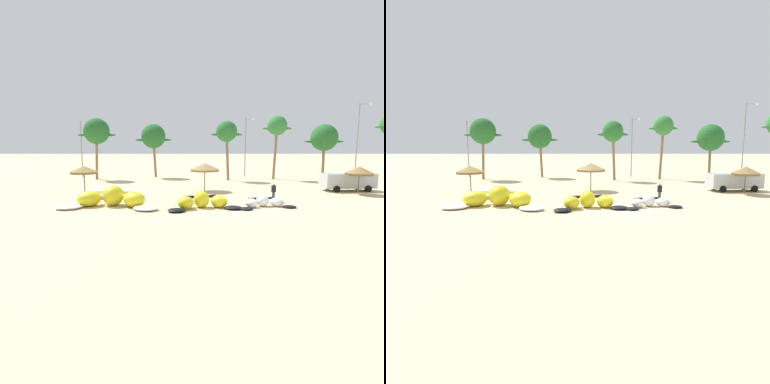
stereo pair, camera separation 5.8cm
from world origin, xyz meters
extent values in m
plane|color=beige|center=(0.00, 0.00, 0.00)|extent=(260.00, 260.00, 0.00)
ellipsoid|color=white|center=(-13.24, 0.03, 0.16)|extent=(2.34, 2.10, 0.33)
ellipsoid|color=yellow|center=(-11.98, 1.13, 0.61)|extent=(2.54, 2.58, 1.21)
ellipsoid|color=yellow|center=(-10.12, 1.43, 0.82)|extent=(1.82, 2.12, 1.64)
ellipsoid|color=yellow|center=(-8.35, 0.81, 0.61)|extent=(2.42, 2.54, 1.21)
ellipsoid|color=white|center=(-7.30, -0.50, 0.16)|extent=(2.49, 2.33, 0.33)
cylinder|color=white|center=(-10.06, 2.12, 0.98)|extent=(3.51, 0.63, 0.32)
cube|color=white|center=(-10.14, 1.23, 0.82)|extent=(1.33, 0.82, 0.04)
ellipsoid|color=black|center=(-4.96, -1.13, 0.13)|extent=(1.79, 1.74, 0.26)
ellipsoid|color=yellow|center=(-4.31, -0.09, 0.49)|extent=(1.64, 1.72, 0.98)
ellipsoid|color=yellow|center=(-3.08, 0.52, 0.66)|extent=(1.46, 1.58, 1.32)
ellipsoid|color=yellow|center=(-1.71, 0.47, 0.49)|extent=(1.82, 1.81, 0.98)
ellipsoid|color=black|center=(-0.69, -0.22, 0.13)|extent=(1.51, 1.38, 0.26)
cylinder|color=black|center=(-3.18, 0.99, 0.78)|extent=(2.54, 0.76, 0.23)
cube|color=black|center=(-3.05, 0.39, 0.66)|extent=(1.01, 0.67, 0.04)
ellipsoid|color=black|center=(0.25, -0.42, 0.10)|extent=(1.44, 1.41, 0.19)
ellipsoid|color=white|center=(0.78, 0.44, 0.36)|extent=(1.33, 1.38, 0.71)
ellipsoid|color=white|center=(1.78, 0.93, 0.48)|extent=(1.19, 1.26, 0.96)
ellipsoid|color=white|center=(2.91, 0.89, 0.36)|extent=(1.46, 1.46, 0.71)
ellipsoid|color=black|center=(3.74, 0.32, 0.10)|extent=(1.21, 1.13, 0.19)
cylinder|color=black|center=(1.71, 1.30, 0.57)|extent=(2.08, 0.62, 0.19)
cube|color=black|center=(1.81, 0.83, 0.48)|extent=(0.82, 0.54, 0.04)
cylinder|color=brown|center=(-13.85, 6.02, 1.17)|extent=(0.10, 0.10, 2.33)
cone|color=olive|center=(-13.85, 6.02, 2.60)|extent=(2.63, 2.63, 0.55)
cylinder|color=olive|center=(-13.85, 6.02, 2.23)|extent=(2.50, 2.50, 0.20)
cylinder|color=brown|center=(-2.41, 9.61, 1.13)|extent=(0.10, 0.10, 2.25)
cone|color=#9E7F4C|center=(-2.41, 9.61, 2.59)|extent=(3.14, 3.14, 0.67)
cylinder|color=olive|center=(-2.41, 9.61, 2.15)|extent=(2.99, 2.99, 0.20)
cylinder|color=brown|center=(12.54, 7.14, 1.04)|extent=(0.10, 0.10, 2.08)
cone|color=olive|center=(12.54, 7.14, 2.40)|extent=(2.69, 2.69, 0.65)
cylinder|color=brown|center=(12.54, 7.14, 1.98)|extent=(2.56, 2.56, 0.20)
cube|color=#B2B7BC|center=(12.57, 9.45, 1.09)|extent=(5.52, 2.34, 1.50)
cube|color=black|center=(11.09, 9.35, 1.35)|extent=(1.48, 2.03, 0.56)
cylinder|color=black|center=(10.97, 8.34, 0.34)|extent=(0.69, 0.29, 0.68)
cylinder|color=black|center=(10.84, 10.32, 0.34)|extent=(0.69, 0.29, 0.68)
cylinder|color=black|center=(14.31, 8.57, 0.34)|extent=(0.69, 0.29, 0.68)
cylinder|color=black|center=(14.17, 10.55, 0.34)|extent=(0.69, 0.29, 0.68)
cylinder|color=#383842|center=(3.15, 2.97, 0.42)|extent=(0.24, 0.24, 0.85)
cube|color=black|center=(3.15, 2.97, 1.13)|extent=(0.36, 0.22, 0.56)
sphere|color=beige|center=(3.15, 2.97, 1.52)|extent=(0.20, 0.20, 0.20)
cylinder|color=#7F6647|center=(-16.76, 20.92, 3.29)|extent=(0.57, 0.36, 6.59)
sphere|color=#236028|center=(-16.65, 20.92, 6.59)|extent=(3.52, 3.52, 3.52)
ellipsoid|color=#236028|center=(-18.06, 20.92, 6.06)|extent=(2.47, 0.50, 0.36)
ellipsoid|color=#236028|center=(-15.24, 20.92, 6.06)|extent=(2.47, 0.50, 0.36)
cylinder|color=#7F6647|center=(-9.11, 23.83, 2.98)|extent=(0.62, 0.36, 5.96)
sphere|color=#236028|center=(-9.24, 23.83, 5.95)|extent=(3.52, 3.52, 3.52)
ellipsoid|color=#236028|center=(-10.65, 23.83, 5.43)|extent=(2.46, 0.50, 0.36)
ellipsoid|color=#236028|center=(-7.83, 23.83, 5.43)|extent=(2.46, 0.50, 0.36)
cylinder|color=#7F6647|center=(1.08, 19.65, 3.26)|extent=(0.65, 0.36, 6.52)
sphere|color=#286B2D|center=(0.94, 19.65, 6.51)|extent=(2.81, 2.81, 2.81)
ellipsoid|color=#286B2D|center=(-0.19, 19.65, 6.09)|extent=(1.96, 0.50, 0.36)
ellipsoid|color=#286B2D|center=(2.06, 19.65, 6.09)|extent=(1.96, 0.50, 0.36)
cylinder|color=#7F6647|center=(7.81, 20.86, 3.67)|extent=(0.65, 0.36, 7.35)
sphere|color=#337A38|center=(7.95, 20.86, 7.35)|extent=(2.68, 2.68, 2.68)
ellipsoid|color=#337A38|center=(6.88, 20.86, 6.94)|extent=(1.88, 0.50, 0.36)
ellipsoid|color=#337A38|center=(9.02, 20.86, 6.94)|extent=(1.88, 0.50, 0.36)
cylinder|color=brown|center=(14.84, 21.67, 2.87)|extent=(0.44, 0.36, 5.74)
sphere|color=#236028|center=(14.80, 21.67, 5.73)|extent=(3.71, 3.71, 3.71)
ellipsoid|color=#236028|center=(13.32, 21.67, 5.18)|extent=(2.60, 0.50, 0.36)
ellipsoid|color=#236028|center=(16.29, 21.67, 5.18)|extent=(2.60, 0.50, 0.36)
ellipsoid|color=#337A38|center=(20.98, 18.28, 7.01)|extent=(2.20, 0.50, 0.36)
cylinder|color=gray|center=(-19.95, 24.48, 4.09)|extent=(0.18, 0.18, 8.18)
cylinder|color=gray|center=(-19.07, 24.48, 8.03)|extent=(1.76, 0.10, 0.10)
ellipsoid|color=silver|center=(-18.19, 24.48, 8.03)|extent=(0.56, 0.24, 0.20)
cylinder|color=gray|center=(4.31, 24.68, 4.31)|extent=(0.18, 0.18, 8.62)
cylinder|color=gray|center=(4.82, 24.68, 8.47)|extent=(1.01, 0.10, 0.10)
ellipsoid|color=silver|center=(5.33, 24.68, 8.47)|extent=(0.56, 0.24, 0.20)
cylinder|color=gray|center=(20.37, 23.46, 5.33)|extent=(0.18, 0.18, 10.66)
cylinder|color=gray|center=(21.14, 23.46, 10.51)|extent=(1.54, 0.10, 0.10)
ellipsoid|color=silver|center=(21.91, 23.46, 10.51)|extent=(0.56, 0.24, 0.20)
camera|label=1|loc=(-4.02, -24.68, 4.96)|focal=30.82mm
camera|label=2|loc=(-3.97, -24.68, 4.96)|focal=30.82mm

